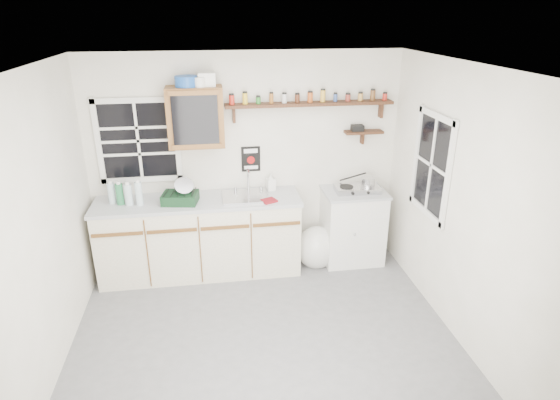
{
  "coord_description": "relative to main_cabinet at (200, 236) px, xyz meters",
  "views": [
    {
      "loc": [
        -0.4,
        -3.65,
        2.9
      ],
      "look_at": [
        0.24,
        0.55,
        1.17
      ],
      "focal_mm": 30.0,
      "sensor_mm": 36.0,
      "label": 1
    }
  ],
  "objects": [
    {
      "name": "room",
      "position": [
        0.58,
        -1.3,
        0.79
      ],
      "size": [
        3.64,
        3.24,
        2.54
      ],
      "color": "#59595C",
      "rests_on": "ground"
    },
    {
      "name": "main_cabinet",
      "position": [
        0.0,
        0.0,
        0.0
      ],
      "size": [
        2.31,
        0.63,
        0.92
      ],
      "color": "beige",
      "rests_on": "floor"
    },
    {
      "name": "right_cabinet",
      "position": [
        1.83,
        0.03,
        -0.01
      ],
      "size": [
        0.73,
        0.57,
        0.91
      ],
      "color": "silver",
      "rests_on": "floor"
    },
    {
      "name": "sink",
      "position": [
        0.54,
        0.01,
        0.47
      ],
      "size": [
        0.52,
        0.44,
        0.29
      ],
      "color": "#B3B3B8",
      "rests_on": "main_cabinet"
    },
    {
      "name": "upper_cabinet",
      "position": [
        0.03,
        0.14,
        1.36
      ],
      "size": [
        0.6,
        0.32,
        0.65
      ],
      "color": "brown",
      "rests_on": "wall_back"
    },
    {
      "name": "upper_cabinet_clutter",
      "position": [
        0.05,
        0.14,
        1.75
      ],
      "size": [
        0.42,
        0.24,
        0.14
      ],
      "color": "#184BA2",
      "rests_on": "upper_cabinet"
    },
    {
      "name": "spice_shelf",
      "position": [
        1.3,
        0.21,
        1.47
      ],
      "size": [
        1.91,
        0.18,
        0.35
      ],
      "color": "black",
      "rests_on": "wall_back"
    },
    {
      "name": "secondary_shelf",
      "position": [
        1.94,
        0.22,
        1.12
      ],
      "size": [
        0.45,
        0.16,
        0.24
      ],
      "color": "black",
      "rests_on": "wall_back"
    },
    {
      "name": "warning_sign",
      "position": [
        0.63,
        0.29,
        0.82
      ],
      "size": [
        0.22,
        0.02,
        0.3
      ],
      "color": "black",
      "rests_on": "wall_back"
    },
    {
      "name": "window_back",
      "position": [
        -0.62,
        0.29,
        1.09
      ],
      "size": [
        0.93,
        0.03,
        0.98
      ],
      "color": "black",
      "rests_on": "wall_back"
    },
    {
      "name": "window_right",
      "position": [
        2.37,
        -0.75,
        0.99
      ],
      "size": [
        0.03,
        0.78,
        1.08
      ],
      "color": "black",
      "rests_on": "wall_back"
    },
    {
      "name": "water_bottles",
      "position": [
        -0.78,
        -0.01,
        0.58
      ],
      "size": [
        0.38,
        0.18,
        0.29
      ],
      "color": "silver",
      "rests_on": "main_cabinet"
    },
    {
      "name": "dish_rack",
      "position": [
        -0.17,
        -0.06,
        0.55
      ],
      "size": [
        0.42,
        0.34,
        0.28
      ],
      "rotation": [
        0.0,
        0.0,
        -0.17
      ],
      "color": "black",
      "rests_on": "main_cabinet"
    },
    {
      "name": "soap_bottle",
      "position": [
        0.85,
        0.18,
        0.56
      ],
      "size": [
        0.12,
        0.12,
        0.21
      ],
      "primitive_type": "imported",
      "rotation": [
        0.0,
        0.0,
        0.23
      ],
      "color": "white",
      "rests_on": "main_cabinet"
    },
    {
      "name": "rag",
      "position": [
        0.79,
        -0.18,
        0.47
      ],
      "size": [
        0.2,
        0.19,
        0.02
      ],
      "primitive_type": "cube",
      "rotation": [
        0.0,
        0.0,
        0.41
      ],
      "color": "maroon",
      "rests_on": "main_cabinet"
    },
    {
      "name": "hotplate",
      "position": [
        1.86,
        0.01,
        0.48
      ],
      "size": [
        0.53,
        0.3,
        0.08
      ],
      "rotation": [
        0.0,
        0.0,
        -0.04
      ],
      "color": "#B3B3B8",
      "rests_on": "right_cabinet"
    },
    {
      "name": "saucepan",
      "position": [
        1.98,
        0.01,
        0.57
      ],
      "size": [
        0.38,
        0.27,
        0.17
      ],
      "rotation": [
        0.0,
        0.0,
        -0.65
      ],
      "color": "#B3B3B8",
      "rests_on": "hotplate"
    },
    {
      "name": "trash_bag",
      "position": [
        1.39,
        -0.03,
        -0.24
      ],
      "size": [
        0.46,
        0.42,
        0.53
      ],
      "color": "silver",
      "rests_on": "floor"
    }
  ]
}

